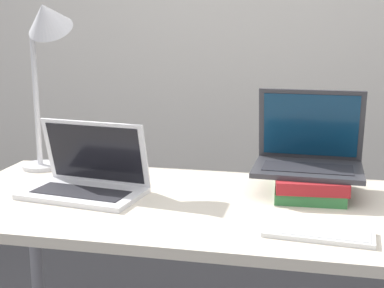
{
  "coord_description": "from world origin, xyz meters",
  "views": [
    {
      "loc": [
        0.26,
        -1.17,
        1.27
      ],
      "look_at": [
        -0.07,
        0.36,
        0.92
      ],
      "focal_mm": 50.0,
      "sensor_mm": 36.0,
      "label": 1
    }
  ],
  "objects": [
    {
      "name": "book_stack",
      "position": [
        0.29,
        0.51,
        0.78
      ],
      "size": [
        0.23,
        0.29,
        0.07
      ],
      "color": "#33753D",
      "rests_on": "desk"
    },
    {
      "name": "wireless_keyboard",
      "position": [
        0.31,
        0.16,
        0.75
      ],
      "size": [
        0.29,
        0.13,
        0.01
      ],
      "color": "white",
      "rests_on": "desk"
    },
    {
      "name": "laptop_left",
      "position": [
        -0.41,
        0.37,
        0.79
      ],
      "size": [
        0.4,
        0.27,
        0.23
      ],
      "color": "silver",
      "rests_on": "desk"
    },
    {
      "name": "desk",
      "position": [
        0.0,
        0.36,
        0.67
      ],
      "size": [
        1.67,
        0.73,
        0.74
      ],
      "color": "beige",
      "rests_on": "ground_plane"
    },
    {
      "name": "wall_back",
      "position": [
        0.0,
        1.82,
        1.35
      ],
      "size": [
        8.0,
        0.05,
        2.7
      ],
      "color": "silver",
      "rests_on": "ground_plane"
    },
    {
      "name": "desk_lamp",
      "position": [
        -0.65,
        0.6,
        1.23
      ],
      "size": [
        0.23,
        0.2,
        0.65
      ],
      "color": "silver",
      "rests_on": "desk"
    },
    {
      "name": "laptop_on_books",
      "position": [
        0.28,
        0.55,
        0.87
      ],
      "size": [
        0.35,
        0.26,
        0.26
      ],
      "color": "#333338",
      "rests_on": "book_stack"
    }
  ]
}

